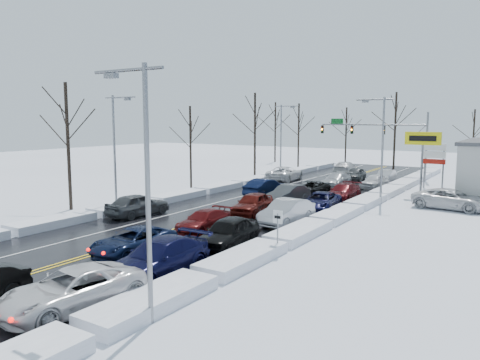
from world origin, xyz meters
The scene contains 40 objects.
ground centered at (0.00, 0.00, 0.00)m, with size 160.00×160.00×0.00m, color silver.
road_surface centered at (0.00, 2.00, 0.01)m, with size 14.00×84.00×0.01m, color black.
snow_bank_left centered at (-7.60, 2.00, 0.00)m, with size 1.93×72.00×0.57m, color white.
snow_bank_right centered at (7.60, 2.00, 0.00)m, with size 1.93×72.00×0.57m, color white.
traffic_signal_mast centered at (3.45, 27.99, 5.48)m, with size 13.28×0.39×8.00m.
tires_plus_sign centered at (10.50, 15.99, 4.99)m, with size 3.20×0.34×6.00m.
used_vehicles_sign centered at (10.50, 22.00, 3.32)m, with size 2.20×0.22×4.65m.
speed_limit_sign centered at (8.20, -8.00, 1.63)m, with size 0.55×0.09×2.35m.
streetlight_se centered at (8.30, -18.00, 5.31)m, with size 3.20×0.25×9.00m.
streetlight_ne centered at (8.30, 10.00, 5.31)m, with size 3.20×0.25×9.00m.
streetlight_sw centered at (-8.30, -4.00, 5.31)m, with size 3.20×0.25×9.00m.
streetlight_nw centered at (-8.30, 24.00, 5.31)m, with size 3.20×0.25×9.00m.
tree_left_b centered at (-11.50, -6.00, 6.99)m, with size 4.00×4.00×10.00m.
tree_left_c centered at (-10.50, 8.00, 5.94)m, with size 3.40×3.40×8.50m.
tree_left_d centered at (-11.20, 22.00, 7.33)m, with size 4.20×4.20×10.50m.
tree_left_e centered at (-10.80, 34.00, 6.64)m, with size 3.80×3.80×9.50m.
tree_far_a centered at (-18.00, 40.00, 6.99)m, with size 4.00×4.00×10.00m.
tree_far_b centered at (-6.00, 41.00, 6.29)m, with size 3.60×3.60×9.00m.
tree_far_c centered at (2.00, 39.00, 7.68)m, with size 4.40×4.40×11.00m.
tree_far_d centered at (12.00, 40.50, 5.94)m, with size 3.40×3.40×8.50m.
queued_car_2 centered at (1.76, -12.22, 0.00)m, with size 2.32×5.02×1.40m, color black.
queued_car_3 centered at (1.77, -6.02, 0.00)m, with size 1.87×4.59×1.33m, color #4E0A0B.
queued_car_4 centered at (1.64, 0.23, 0.00)m, with size 1.94×4.81×1.64m, color #490E09.
queued_car_5 centered at (1.78, 5.88, 0.00)m, with size 1.67×4.79×1.58m, color #404346.
queued_car_6 centered at (1.62, 10.78, 0.00)m, with size 2.21×4.80×1.33m, color black.
queued_car_7 centered at (1.59, 17.59, 0.00)m, with size 2.06×5.07×1.47m, color #A5A8AC.
queued_car_8 centered at (1.64, 23.52, 0.00)m, with size 1.81×4.49×1.53m, color #3C3E40.
queued_car_10 centered at (5.19, -18.72, 0.00)m, with size 2.56×5.55×1.54m, color silver.
queued_car_11 centered at (5.28, -14.06, 0.00)m, with size 2.33×5.74×1.66m, color black.
queued_car_12 centered at (5.32, -8.47, 0.00)m, with size 2.03×5.04×1.72m, color black.
queued_car_13 centered at (5.35, -1.39, 0.00)m, with size 1.80×5.16×1.70m, color #A4A6AC.
queued_car_14 centered at (5.36, 4.47, 0.00)m, with size 2.36×5.12×1.42m, color black.
queued_car_15 centered at (5.21, 9.95, 0.00)m, with size 2.05×5.05×1.47m, color #4D0A0E.
queued_car_16 centered at (5.38, 18.69, 0.00)m, with size 1.75×4.36×1.49m, color silver.
queued_car_17 centered at (5.06, 23.97, 0.00)m, with size 1.52×4.35×1.43m, color #BDBDBF.
oncoming_car_0 centered at (-1.70, 8.12, 0.00)m, with size 1.75×5.03×1.66m, color black.
oncoming_car_1 centered at (-5.31, 19.04, 0.00)m, with size 2.80×6.07×1.69m, color white.
oncoming_car_2 centered at (-1.57, 28.95, 0.00)m, with size 2.37×5.84×1.69m, color silver.
oncoming_car_3 centered at (-5.24, -4.88, 0.00)m, with size 2.02×5.03×1.71m, color #3D3F42.
parked_car_0 centered at (13.96, 10.53, 0.00)m, with size 2.70×5.86×1.63m, color silver.
Camera 1 is at (19.66, -29.55, 7.14)m, focal length 35.00 mm.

